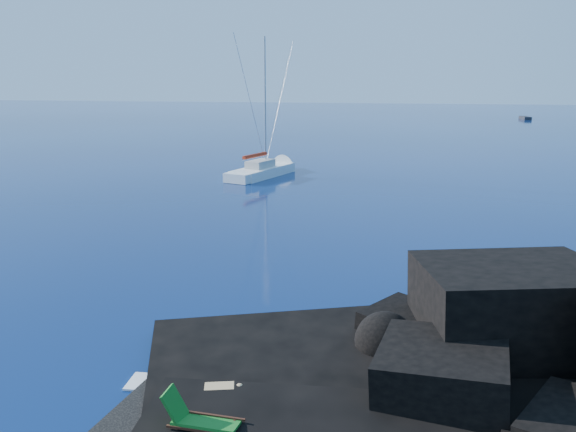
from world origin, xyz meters
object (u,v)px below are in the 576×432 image
distant_boat_a (525,119)px  deck_chair (206,414)px  sunbather (219,389)px  sailboat (263,176)px

distant_boat_a → deck_chair: bearing=-108.4°
sunbather → distant_boat_a: size_ratio=0.35×
sailboat → distant_boat_a: size_ratio=2.50×
deck_chair → sunbather: deck_chair is taller
sunbather → sailboat: bearing=86.0°
deck_chair → sunbather: bearing=100.5°
sailboat → deck_chair: bearing=-60.2°
distant_boat_a → sunbather: bearing=-108.7°
sailboat → sunbather: size_ratio=7.18×
sailboat → deck_chair: size_ratio=7.05×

